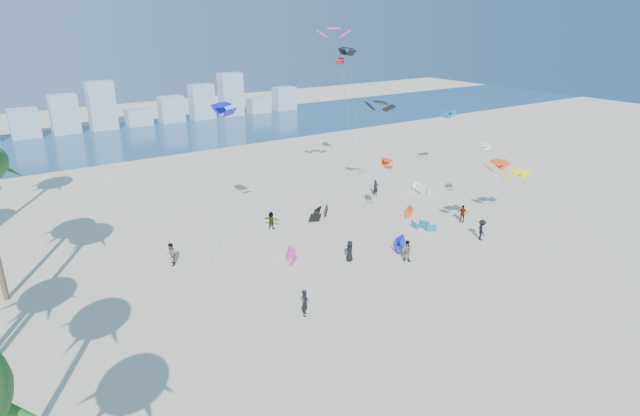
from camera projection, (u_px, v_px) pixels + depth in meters
ground at (434, 371)px, 30.35m from camera, size 220.00×220.00×0.00m
ocean at (111, 140)px, 86.35m from camera, size 220.00×220.00×0.00m
kitesurfer_near at (305, 303)px, 35.72m from camera, size 0.79×0.82×1.90m
kitesurfer_mid at (407, 250)px, 43.75m from camera, size 1.04×1.11×1.81m
kitesurfers_far at (353, 228)px, 48.28m from camera, size 27.77×15.98×1.92m
grounded_kites at (373, 218)px, 52.13m from camera, size 23.29×13.34×1.05m
flying_kites at (386, 100)px, 52.12m from camera, size 36.45×30.78×18.47m
distant_skyline at (87, 113)px, 92.45m from camera, size 85.00×3.00×8.40m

